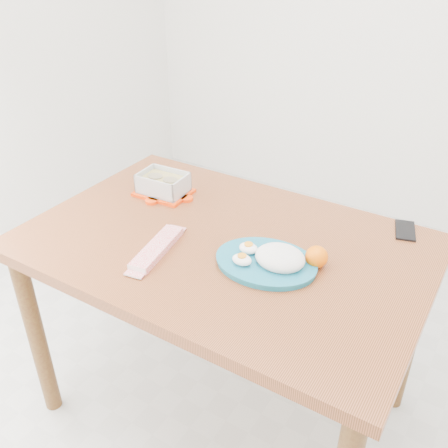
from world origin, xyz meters
The scene contains 7 objects.
ground centered at (0.00, 0.00, 0.00)m, with size 3.50×3.50×0.00m, color #B7B7B2.
dining_table centered at (-0.15, -0.03, 0.65)m, with size 1.24×0.83×0.75m.
food_container centered at (-0.50, 0.12, 0.79)m, with size 0.20×0.15×0.08m.
orange_fruit centered at (0.15, -0.01, 0.78)m, with size 0.06×0.06×0.06m, color #FF6605.
rice_plate centered at (0.04, -0.08, 0.78)m, with size 0.33×0.33×0.08m.
candy_bar centered at (-0.28, -0.19, 0.76)m, with size 0.24×0.06×0.02m, color red.
smartphone centered at (0.31, 0.32, 0.75)m, with size 0.06×0.12×0.01m, color black.
Camera 1 is at (0.54, -1.13, 1.59)m, focal length 40.00 mm.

